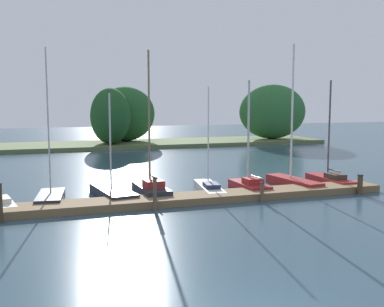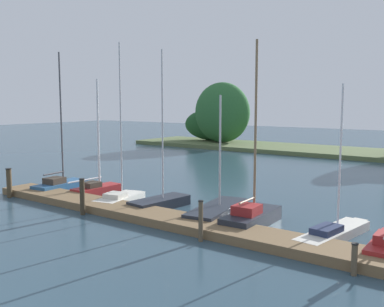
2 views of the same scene
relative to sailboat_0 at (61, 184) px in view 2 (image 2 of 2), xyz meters
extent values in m
cube|color=brown|center=(11.11, -1.53, -0.23)|extent=(26.07, 1.80, 0.35)
ellipsoid|color=#2D6633|center=(-6.40, 26.91, 3.39)|extent=(6.85, 4.05, 6.79)
ellipsoid|color=#1E4C23|center=(-8.63, 28.28, 1.86)|extent=(7.73, 3.04, 3.73)
cube|color=#285684|center=(0.01, -0.09, -0.15)|extent=(1.50, 3.33, 0.51)
cube|color=#285684|center=(-0.15, 1.36, -0.17)|extent=(0.72, 0.87, 0.44)
cube|color=#3D3328|center=(0.05, -0.49, 0.28)|extent=(0.96, 1.06, 0.33)
cylinder|color=#4C4C51|center=(-0.02, 0.15, 3.72)|extent=(0.09, 0.09, 7.21)
cylinder|color=#4C4C51|center=(0.05, -0.50, 0.69)|extent=(0.25, 1.47, 0.09)
cube|color=maroon|center=(2.26, 0.60, -0.18)|extent=(1.10, 2.79, 0.45)
cube|color=maroon|center=(2.29, 1.85, -0.20)|extent=(0.59, 0.70, 0.38)
cube|color=#3D3328|center=(2.26, 0.25, 0.19)|extent=(0.80, 0.85, 0.29)
cylinder|color=silver|center=(2.27, 0.81, 2.93)|extent=(0.11, 0.11, 5.78)
cylinder|color=silver|center=(2.25, -0.17, 0.50)|extent=(0.12, 2.17, 0.08)
cube|color=silver|center=(4.78, -0.14, -0.23)|extent=(1.82, 3.21, 0.36)
cube|color=silver|center=(4.48, 1.19, -0.24)|extent=(0.80, 0.88, 0.30)
cube|color=beige|center=(4.86, -0.51, 0.07)|extent=(1.07, 1.08, 0.23)
cylinder|color=#B7B7BC|center=(4.73, 0.08, 3.72)|extent=(0.07, 0.07, 7.53)
cube|color=#232833|center=(7.05, 0.24, -0.17)|extent=(1.51, 3.19, 0.48)
cube|color=#232833|center=(7.21, 1.62, -0.19)|extent=(0.73, 0.84, 0.40)
cylinder|color=#B7B7BC|center=(7.08, 0.47, 3.55)|extent=(0.07, 0.07, 6.95)
cube|color=#232833|center=(10.11, 0.54, -0.16)|extent=(1.97, 4.24, 0.48)
cube|color=#232833|center=(9.81, 2.35, -0.19)|extent=(0.89, 1.12, 0.41)
cylinder|color=#B7B7BC|center=(10.06, 0.84, 2.50)|extent=(0.09, 0.09, 4.83)
cube|color=#232833|center=(12.01, 0.19, -0.12)|extent=(1.40, 3.44, 0.58)
cube|color=#232833|center=(11.93, 1.71, -0.14)|extent=(0.72, 0.88, 0.49)
cube|color=maroon|center=(12.03, -0.23, 0.36)|extent=(0.98, 1.06, 0.37)
cylinder|color=#7F6647|center=(11.99, 0.44, 3.62)|extent=(0.10, 0.10, 6.89)
cylinder|color=#7F6647|center=(12.02, -0.19, 0.72)|extent=(0.14, 1.40, 0.08)
cube|color=silver|center=(15.28, 0.42, -0.23)|extent=(1.56, 4.26, 0.36)
cube|color=silver|center=(15.56, 2.28, -0.24)|extent=(0.68, 1.11, 0.30)
cube|color=#1E2847|center=(15.21, -0.09, 0.07)|extent=(0.90, 1.34, 0.23)
cylinder|color=silver|center=(15.33, 0.73, 2.61)|extent=(0.07, 0.07, 5.32)
cylinder|color=#4C3D28|center=(-0.87, -2.64, 0.35)|extent=(0.27, 0.27, 1.51)
cylinder|color=black|center=(-0.87, -2.64, 1.12)|extent=(0.31, 0.31, 0.04)
cylinder|color=#3D3323|center=(5.07, -2.71, 0.40)|extent=(0.22, 0.22, 1.60)
cylinder|color=black|center=(5.07, -2.71, 1.22)|extent=(0.25, 0.25, 0.04)
cylinder|color=brown|center=(11.51, -2.68, 0.33)|extent=(0.17, 0.17, 1.47)
cylinder|color=black|center=(11.51, -2.68, 1.09)|extent=(0.19, 0.19, 0.04)
cylinder|color=brown|center=(16.90, -2.60, 0.06)|extent=(0.18, 0.18, 0.93)
cylinder|color=black|center=(16.90, -2.60, 0.55)|extent=(0.20, 0.20, 0.04)
camera|label=1|loc=(6.84, -21.95, 4.49)|focal=41.91mm
camera|label=2|loc=(20.37, -15.28, 4.63)|focal=41.09mm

